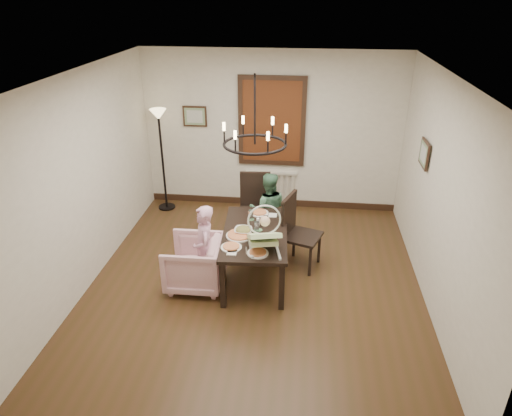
% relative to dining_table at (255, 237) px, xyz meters
% --- Properties ---
extents(room_shell, '(4.51, 5.00, 2.81)m').
position_rel_dining_table_xyz_m(room_shell, '(0.02, 0.23, 0.77)').
color(room_shell, '#462B18').
rests_on(room_shell, ground).
extents(dining_table, '(0.96, 1.58, 0.72)m').
position_rel_dining_table_xyz_m(dining_table, '(0.00, 0.00, 0.00)').
color(dining_table, black).
rests_on(dining_table, room_shell).
extents(chair_far, '(0.52, 0.52, 1.09)m').
position_rel_dining_table_xyz_m(chair_far, '(-0.13, 1.05, -0.09)').
color(chair_far, black).
rests_on(chair_far, room_shell).
extents(chair_right, '(0.61, 0.61, 1.10)m').
position_rel_dining_table_xyz_m(chair_right, '(0.64, 0.35, -0.08)').
color(chair_right, black).
rests_on(chair_right, room_shell).
extents(armchair, '(0.77, 0.75, 0.69)m').
position_rel_dining_table_xyz_m(armchair, '(-0.79, -0.30, -0.29)').
color(armchair, beige).
rests_on(armchair, room_shell).
extents(elderly_woman, '(0.34, 0.43, 1.02)m').
position_rel_dining_table_xyz_m(elderly_woman, '(-0.62, -0.36, -0.12)').
color(elderly_woman, '#D596B4').
rests_on(elderly_woman, room_shell).
extents(seated_man, '(0.53, 0.44, 0.99)m').
position_rel_dining_table_xyz_m(seated_man, '(0.09, 0.93, -0.13)').
color(seated_man, '#457556').
rests_on(seated_man, room_shell).
extents(baby_bouncer, '(0.56, 0.70, 0.40)m').
position_rel_dining_table_xyz_m(baby_bouncer, '(0.16, -0.41, 0.29)').
color(baby_bouncer, beige).
rests_on(baby_bouncer, dining_table).
extents(salad_bowl, '(0.29, 0.29, 0.07)m').
position_rel_dining_table_xyz_m(salad_bowl, '(-0.15, -0.04, 0.12)').
color(salad_bowl, white).
rests_on(salad_bowl, dining_table).
extents(pizza_platter, '(0.35, 0.35, 0.04)m').
position_rel_dining_table_xyz_m(pizza_platter, '(-0.19, -0.15, 0.10)').
color(pizza_platter, tan).
rests_on(pizza_platter, dining_table).
extents(drinking_glass, '(0.07, 0.07, 0.14)m').
position_rel_dining_table_xyz_m(drinking_glass, '(0.02, 0.03, 0.15)').
color(drinking_glass, silver).
rests_on(drinking_glass, dining_table).
extents(window_blinds, '(1.00, 0.03, 1.40)m').
position_rel_dining_table_xyz_m(window_blinds, '(0.02, 2.32, 0.97)').
color(window_blinds, '#5E3112').
rests_on(window_blinds, room_shell).
extents(radiator, '(0.92, 0.12, 0.62)m').
position_rel_dining_table_xyz_m(radiator, '(0.02, 2.34, -0.28)').
color(radiator, silver).
rests_on(radiator, room_shell).
extents(picture_back, '(0.42, 0.03, 0.36)m').
position_rel_dining_table_xyz_m(picture_back, '(-1.33, 2.33, 1.02)').
color(picture_back, black).
rests_on(picture_back, room_shell).
extents(picture_right, '(0.03, 0.42, 0.36)m').
position_rel_dining_table_xyz_m(picture_right, '(2.23, 0.76, 1.02)').
color(picture_right, black).
rests_on(picture_right, room_shell).
extents(floor_lamp, '(0.30, 0.30, 1.80)m').
position_rel_dining_table_xyz_m(floor_lamp, '(-1.88, 2.01, 0.27)').
color(floor_lamp, black).
rests_on(floor_lamp, room_shell).
extents(chandelier, '(0.80, 0.80, 0.04)m').
position_rel_dining_table_xyz_m(chandelier, '(-0.00, -0.00, 1.32)').
color(chandelier, black).
rests_on(chandelier, room_shell).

